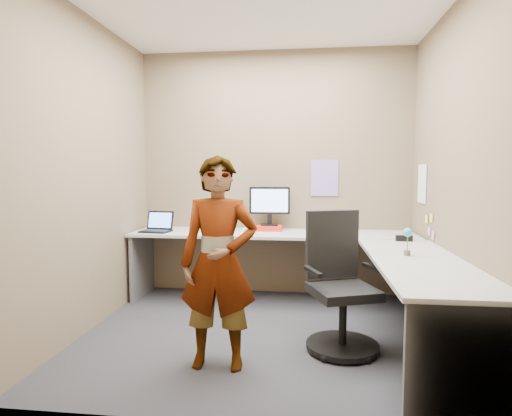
# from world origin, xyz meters

# --- Properties ---
(ground) EXTENTS (3.00, 3.00, 0.00)m
(ground) POSITION_xyz_m (0.00, 0.00, 0.00)
(ground) COLOR black
(ground) RESTS_ON ground
(wall_back) EXTENTS (3.00, 0.00, 3.00)m
(wall_back) POSITION_xyz_m (0.00, 1.30, 1.35)
(wall_back) COLOR brown
(wall_back) RESTS_ON ground
(wall_right) EXTENTS (0.00, 2.70, 2.70)m
(wall_right) POSITION_xyz_m (1.50, 0.00, 1.35)
(wall_right) COLOR brown
(wall_right) RESTS_ON ground
(wall_left) EXTENTS (0.00, 2.70, 2.70)m
(wall_left) POSITION_xyz_m (-1.50, 0.00, 1.35)
(wall_left) COLOR brown
(wall_left) RESTS_ON ground
(ceiling) EXTENTS (3.00, 3.00, 0.00)m
(ceiling) POSITION_xyz_m (0.00, 0.00, 2.70)
(ceiling) COLOR white
(ceiling) RESTS_ON wall_back
(desk) EXTENTS (2.98, 2.58, 0.73)m
(desk) POSITION_xyz_m (0.44, 0.39, 0.59)
(desk) COLOR #B5B5B5
(desk) RESTS_ON ground
(paper_ream) EXTENTS (0.28, 0.21, 0.06)m
(paper_ream) POSITION_xyz_m (-0.04, 1.12, 0.76)
(paper_ream) COLOR red
(paper_ream) RESTS_ON desk
(monitor) EXTENTS (0.44, 0.14, 0.42)m
(monitor) POSITION_xyz_m (-0.04, 1.13, 1.03)
(monitor) COLOR black
(monitor) RESTS_ON paper_ream
(laptop) EXTENTS (0.33, 0.29, 0.21)m
(laptop) POSITION_xyz_m (-1.22, 0.90, 0.78)
(laptop) COLOR black
(laptop) RESTS_ON desk
(trackball_mouse) EXTENTS (0.12, 0.08, 0.07)m
(trackball_mouse) POSITION_xyz_m (-0.22, 0.86, 0.76)
(trackball_mouse) COLOR #B7B7BC
(trackball_mouse) RESTS_ON desk
(origami) EXTENTS (0.10, 0.10, 0.06)m
(origami) POSITION_xyz_m (-0.28, 0.89, 0.76)
(origami) COLOR white
(origami) RESTS_ON desk
(stapler) EXTENTS (0.15, 0.04, 0.05)m
(stapler) POSITION_xyz_m (1.26, 0.55, 0.76)
(stapler) COLOR black
(stapler) RESTS_ON desk
(flower) EXTENTS (0.07, 0.07, 0.22)m
(flower) POSITION_xyz_m (1.13, -0.14, 0.87)
(flower) COLOR brown
(flower) RESTS_ON desk
(calendar_purple) EXTENTS (0.30, 0.01, 0.40)m
(calendar_purple) POSITION_xyz_m (0.55, 1.29, 1.30)
(calendar_purple) COLOR #846BB7
(calendar_purple) RESTS_ON wall_back
(calendar_white) EXTENTS (0.01, 0.28, 0.38)m
(calendar_white) POSITION_xyz_m (1.49, 0.90, 1.25)
(calendar_white) COLOR white
(calendar_white) RESTS_ON wall_right
(sticky_note_a) EXTENTS (0.01, 0.07, 0.07)m
(sticky_note_a) POSITION_xyz_m (1.49, 0.55, 0.95)
(sticky_note_a) COLOR #F2E059
(sticky_note_a) RESTS_ON wall_right
(sticky_note_b) EXTENTS (0.01, 0.07, 0.07)m
(sticky_note_b) POSITION_xyz_m (1.49, 0.60, 0.82)
(sticky_note_b) COLOR pink
(sticky_note_b) RESTS_ON wall_right
(sticky_note_c) EXTENTS (0.01, 0.07, 0.07)m
(sticky_note_c) POSITION_xyz_m (1.49, 0.48, 0.80)
(sticky_note_c) COLOR pink
(sticky_note_c) RESTS_ON wall_right
(sticky_note_d) EXTENTS (0.01, 0.07, 0.07)m
(sticky_note_d) POSITION_xyz_m (1.49, 0.70, 0.92)
(sticky_note_d) COLOR #F2E059
(sticky_note_d) RESTS_ON wall_right
(office_chair) EXTENTS (0.60, 0.60, 1.04)m
(office_chair) POSITION_xyz_m (0.62, -0.20, 0.43)
(office_chair) COLOR black
(office_chair) RESTS_ON ground
(person) EXTENTS (0.55, 0.37, 1.48)m
(person) POSITION_xyz_m (-0.25, -0.61, 0.74)
(person) COLOR #999399
(person) RESTS_ON ground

